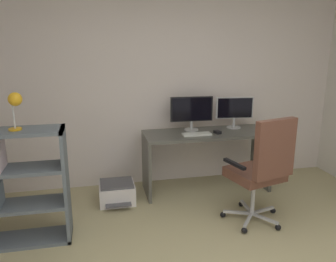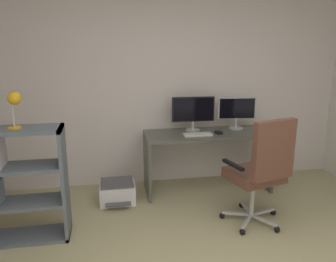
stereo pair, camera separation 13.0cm
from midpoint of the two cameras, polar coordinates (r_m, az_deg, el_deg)
name	(u,v)px [view 1 (the left image)]	position (r m, az deg, el deg)	size (l,w,h in m)	color
wall_back	(163,77)	(4.38, -1.69, 9.04)	(4.69, 0.10, 2.77)	silver
desk	(206,147)	(4.24, 5.60, -2.74)	(1.54, 0.57, 0.75)	#4E4F48
monitor_main	(192,110)	(4.21, 3.10, 3.46)	(0.53, 0.18, 0.42)	#B2B5B7
monitor_secondary	(235,109)	(4.40, 10.26, 3.59)	(0.48, 0.18, 0.40)	#B2B5B7
keyboard	(197,134)	(4.05, 3.92, -0.53)	(0.34, 0.13, 0.02)	silver
computer_mouse	(217,132)	(4.14, 7.40, -0.18)	(0.06, 0.10, 0.03)	black
office_chair	(262,167)	(3.47, 14.52, -5.79)	(0.63, 0.66, 1.14)	#B7BABC
desk_lamp	(15,103)	(3.20, -25.34, 4.30)	(0.14, 0.12, 0.33)	gold
printer	(117,192)	(4.08, -9.47, -10.12)	(0.41, 0.45, 0.24)	white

